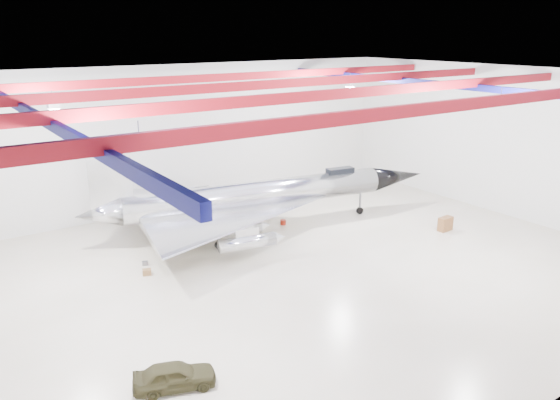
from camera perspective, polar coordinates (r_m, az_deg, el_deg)
floor at (r=31.53m, az=0.22°, el=-7.75°), size 40.00×40.00×0.00m
wall_back at (r=42.50m, az=-11.47°, el=6.30°), size 40.00×0.00×40.00m
wall_right at (r=43.95m, az=22.28°, el=5.71°), size 0.00×30.00×30.00m
ceiling at (r=28.67m, az=0.25°, el=12.60°), size 40.00×40.00×0.00m
ceiling_structure at (r=28.74m, az=0.25°, el=11.25°), size 39.50×29.50×1.08m
jet_aircraft at (r=37.63m, az=-2.35°, el=0.22°), size 25.71×17.17×7.05m
jeep at (r=22.58m, az=-10.97°, el=-17.59°), size 3.44×2.27×1.09m
desk at (r=39.67m, az=16.90°, el=-2.40°), size 1.10×0.58×0.99m
crate_ply at (r=32.28m, az=-13.74°, el=-7.33°), size 0.59×0.53×0.34m
toolbox_red at (r=37.30m, az=-11.45°, el=-3.75°), size 0.55×0.46×0.35m
engine_drum at (r=35.57m, az=-2.38°, el=-4.42°), size 0.44×0.44×0.40m
crate_small at (r=33.61m, az=-13.92°, el=-6.43°), size 0.39×0.34×0.23m
tool_chest at (r=39.22m, az=0.32°, el=-2.33°), size 0.41×0.41×0.37m
oil_barrel at (r=36.53m, az=-3.72°, el=-3.87°), size 0.65×0.59×0.37m
spares_box at (r=40.44m, az=-4.19°, el=-1.75°), size 0.55×0.55×0.38m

